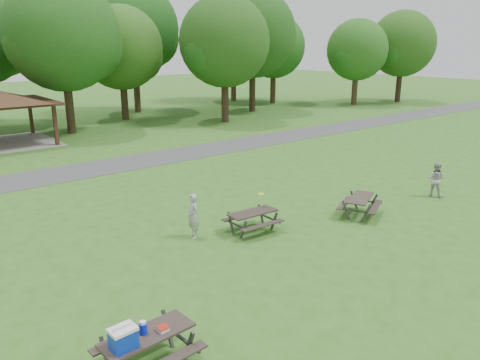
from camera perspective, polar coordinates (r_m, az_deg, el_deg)
name	(u,v)px	position (r m, az deg, el deg)	size (l,w,h in m)	color
ground	(295,252)	(15.10, 6.72, -8.73)	(160.00, 160.00, 0.00)	#2E631C
asphalt_path	(109,166)	(26.24, -15.66, 1.65)	(120.00, 3.20, 0.02)	#404042
tree_row_e	(64,38)	(36.51, -20.69, 15.93)	(8.40, 8.00, 11.02)	black
tree_row_f	(122,50)	(42.03, -14.21, 15.08)	(7.35, 7.00, 9.55)	black
tree_row_g	(225,44)	(39.59, -1.81, 16.21)	(7.77, 7.40, 10.25)	black
tree_row_h	(253,37)	(46.10, 1.63, 17.08)	(8.61, 8.20, 11.37)	black
tree_row_i	(274,48)	(52.70, 4.17, 15.73)	(7.14, 6.80, 9.52)	#2F2215
tree_row_j	(357,52)	(52.80, 14.12, 14.92)	(6.72, 6.40, 8.96)	#332316
tree_deep_c	(134,32)	(46.51, -12.78, 17.22)	(8.82, 8.40, 11.90)	#332316
tree_deep_d	(234,38)	(54.82, -0.75, 16.95)	(8.40, 8.00, 11.27)	#322416
tree_flank_right	(403,46)	(56.87, 19.21, 15.19)	(7.56, 7.20, 9.97)	black
picnic_table_near	(140,340)	(9.92, -12.08, -18.54)	(1.96, 1.61, 1.31)	#2C2320
picnic_table_middle	(253,217)	(16.37, 1.57, -4.48)	(1.83, 1.50, 0.76)	black
picnic_table_far	(360,201)	(18.48, 14.43, -2.54)	(2.18, 2.01, 0.76)	#2E2721
frisbee_in_flight	(261,194)	(16.66, 2.57, -1.70)	(0.28, 0.28, 0.02)	yellow
frisbee_thrower	(193,216)	(15.88, -5.76, -4.40)	(0.56, 0.37, 1.55)	#A0A0A3
frisbee_catcher	(435,179)	(21.80, 22.72, 0.09)	(0.74, 0.57, 1.51)	#ADADB0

